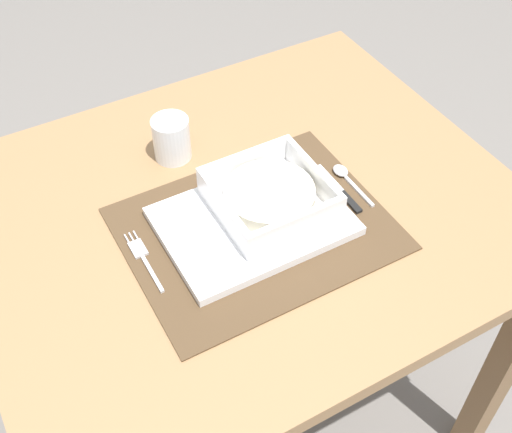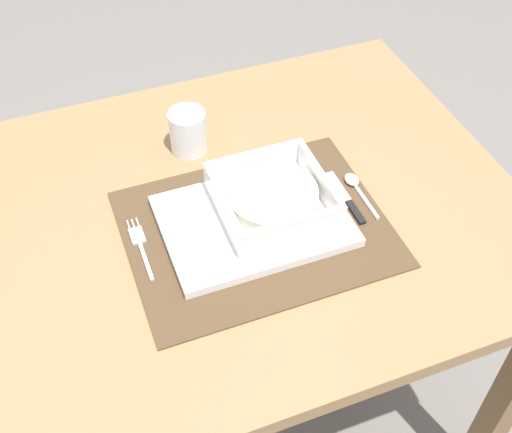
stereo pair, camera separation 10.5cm
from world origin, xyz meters
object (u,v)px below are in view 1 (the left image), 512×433
object	(u,v)px
dining_table	(245,244)
butter_knife	(340,191)
porridge_bowl	(270,197)
fork	(142,256)
drinking_glass	(172,140)
spoon	(344,175)

from	to	relation	value
dining_table	butter_knife	size ratio (longest dim) A/B	7.00
porridge_bowl	fork	xyz separation A→B (m)	(-0.22, 0.01, -0.03)
fork	butter_knife	distance (m)	0.36
dining_table	drinking_glass	world-z (taller)	drinking_glass
porridge_bowl	drinking_glass	xyz separation A→B (m)	(-0.08, 0.21, -0.00)
dining_table	butter_knife	world-z (taller)	butter_knife
dining_table	porridge_bowl	distance (m)	0.15
porridge_bowl	fork	size ratio (longest dim) A/B	1.31
dining_table	fork	bearing A→B (deg)	-172.53
dining_table	drinking_glass	size ratio (longest dim) A/B	11.29
spoon	drinking_glass	size ratio (longest dim) A/B	1.40
fork	butter_knife	xyz separation A→B (m)	(0.35, -0.03, 0.00)
dining_table	butter_knife	distance (m)	0.20
butter_knife	drinking_glass	size ratio (longest dim) A/B	1.61
fork	drinking_glass	world-z (taller)	drinking_glass
dining_table	porridge_bowl	bearing A→B (deg)	-55.75
fork	spoon	xyz separation A→B (m)	(0.38, -0.00, 0.00)
porridge_bowl	drinking_glass	bearing A→B (deg)	110.46
porridge_bowl	drinking_glass	size ratio (longest dim) A/B	2.19
spoon	butter_knife	world-z (taller)	spoon
spoon	butter_knife	distance (m)	0.04
porridge_bowl	spoon	bearing A→B (deg)	4.04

